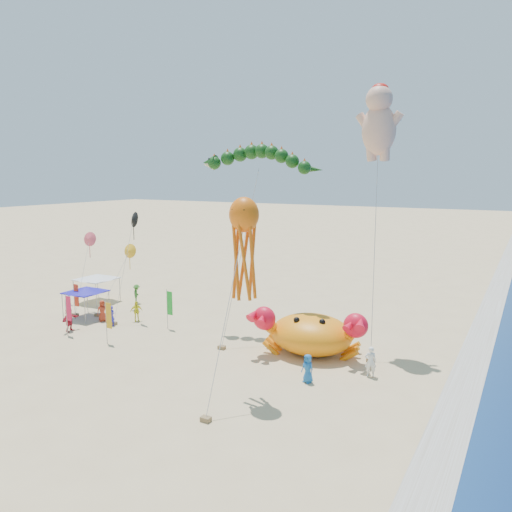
% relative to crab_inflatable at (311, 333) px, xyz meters
% --- Properties ---
extents(ground, '(320.00, 320.00, 0.00)m').
position_rel_crab_inflatable_xyz_m(ground, '(-2.11, -2.28, -1.49)').
color(ground, '#D1B784').
rests_on(ground, ground).
extents(foam_strip, '(320.00, 320.00, 0.00)m').
position_rel_crab_inflatable_xyz_m(foam_strip, '(9.89, -2.28, -1.48)').
color(foam_strip, silver).
rests_on(foam_strip, ground).
extents(crab_inflatable, '(7.69, 5.90, 3.37)m').
position_rel_crab_inflatable_xyz_m(crab_inflatable, '(0.00, 0.00, 0.00)').
color(crab_inflatable, orange).
rests_on(crab_inflatable, ground).
extents(dragon_kite, '(9.47, 6.01, 14.05)m').
position_rel_crab_inflatable_xyz_m(dragon_kite, '(-5.60, 2.58, 11.51)').
color(dragon_kite, '#0F3A0F').
rests_on(dragon_kite, ground).
extents(cherub_kite, '(2.36, 4.39, 18.09)m').
position_rel_crab_inflatable_xyz_m(cherub_kite, '(3.08, 3.74, 14.21)').
color(cherub_kite, '#EFB092').
rests_on(cherub_kite, ground).
extents(octopus_kite, '(1.66, 4.88, 10.96)m').
position_rel_crab_inflatable_xyz_m(octopus_kite, '(-0.87, -7.40, 7.11)').
color(octopus_kite, orange).
rests_on(octopus_kite, ground).
extents(canopy_blue, '(3.21, 3.21, 2.71)m').
position_rel_crab_inflatable_xyz_m(canopy_blue, '(-20.26, -1.24, 0.96)').
color(canopy_blue, gray).
rests_on(canopy_blue, ground).
extents(canopy_white, '(3.57, 3.57, 2.71)m').
position_rel_crab_inflatable_xyz_m(canopy_white, '(-23.56, 3.08, 0.96)').
color(canopy_white, gray).
rests_on(canopy_white, ground).
extents(feather_flags, '(9.07, 5.06, 3.20)m').
position_rel_crab_inflatable_xyz_m(feather_flags, '(-15.90, -3.21, 0.53)').
color(feather_flags, gray).
rests_on(feather_flags, ground).
extents(beachgoers, '(27.73, 10.66, 1.90)m').
position_rel_crab_inflatable_xyz_m(beachgoers, '(-15.05, -1.31, -0.58)').
color(beachgoers, white).
rests_on(beachgoers, ground).
extents(small_kites, '(7.26, 5.91, 9.13)m').
position_rel_crab_inflatable_xyz_m(small_kites, '(-19.15, 1.34, 4.55)').
color(small_kites, '#E84D5D').
rests_on(small_kites, ground).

